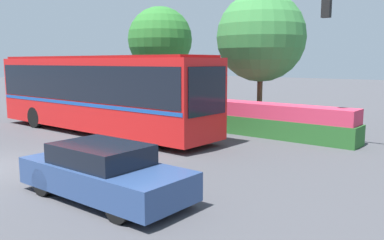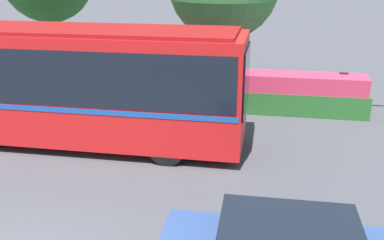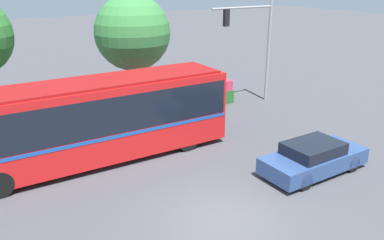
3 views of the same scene
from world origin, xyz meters
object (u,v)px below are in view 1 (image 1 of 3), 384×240
sedan_foreground (104,172)px  street_tree_centre (261,37)px  city_bus (99,90)px  street_tree_left (160,39)px

sedan_foreground → street_tree_centre: bearing=101.3°
city_bus → sedan_foreground: 9.18m
street_tree_centre → street_tree_left: bearing=170.3°
street_tree_left → street_tree_centre: 8.03m
sedan_foreground → street_tree_centre: size_ratio=0.69×
city_bus → sedan_foreground: (7.22, -5.51, -1.32)m
city_bus → sedan_foreground: size_ratio=2.75×
city_bus → street_tree_left: (-3.14, 7.26, 2.60)m
city_bus → street_tree_centre: bearing=51.0°
sedan_foreground → street_tree_centre: 12.25m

